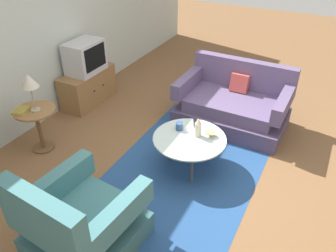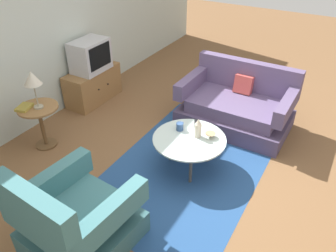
{
  "view_description": "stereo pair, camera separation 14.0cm",
  "coord_description": "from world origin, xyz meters",
  "px_view_note": "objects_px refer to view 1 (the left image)",
  "views": [
    {
      "loc": [
        -2.96,
        -1.29,
        2.68
      ],
      "look_at": [
        -0.07,
        0.21,
        0.55
      ],
      "focal_mm": 36.11,
      "sensor_mm": 36.0,
      "label": 1
    },
    {
      "loc": [
        -2.9,
        -1.41,
        2.68
      ],
      "look_at": [
        -0.07,
        0.21,
        0.55
      ],
      "focal_mm": 36.11,
      "sensor_mm": 36.0,
      "label": 2
    }
  ],
  "objects_px": {
    "couch": "(233,105)",
    "vase": "(198,128)",
    "side_table": "(37,121)",
    "table_lamp": "(29,82)",
    "armchair": "(81,225)",
    "mug": "(180,126)",
    "coffee_table": "(190,140)",
    "book": "(21,110)",
    "tv_stand": "(88,87)",
    "bowl": "(210,134)",
    "tv_remote_dark": "(196,123)",
    "television": "(85,57)"
  },
  "relations": [
    {
      "from": "coffee_table",
      "to": "book",
      "type": "distance_m",
      "value": 2.07
    },
    {
      "from": "armchair",
      "to": "vase",
      "type": "xyz_separation_m",
      "value": [
        1.6,
        -0.43,
        0.23
      ]
    },
    {
      "from": "coffee_table",
      "to": "book",
      "type": "bearing_deg",
      "value": 108.26
    },
    {
      "from": "vase",
      "to": "mug",
      "type": "relative_size",
      "value": 1.77
    },
    {
      "from": "television",
      "to": "bowl",
      "type": "relative_size",
      "value": 4.63
    },
    {
      "from": "book",
      "to": "side_table",
      "type": "bearing_deg",
      "value": -63.4
    },
    {
      "from": "couch",
      "to": "side_table",
      "type": "relative_size",
      "value": 2.6
    },
    {
      "from": "tv_stand",
      "to": "tv_remote_dark",
      "type": "xyz_separation_m",
      "value": [
        -0.45,
        -2.05,
        0.17
      ]
    },
    {
      "from": "vase",
      "to": "table_lamp",
      "type": "bearing_deg",
      "value": 108.21
    },
    {
      "from": "mug",
      "to": "tv_remote_dark",
      "type": "xyz_separation_m",
      "value": [
        0.21,
        -0.12,
        -0.04
      ]
    },
    {
      "from": "armchair",
      "to": "bowl",
      "type": "bearing_deg",
      "value": 76.36
    },
    {
      "from": "side_table",
      "to": "mug",
      "type": "height_order",
      "value": "side_table"
    },
    {
      "from": "mug",
      "to": "television",
      "type": "bearing_deg",
      "value": 71.1
    },
    {
      "from": "coffee_table",
      "to": "television",
      "type": "xyz_separation_m",
      "value": [
        0.76,
        2.09,
        0.37
      ]
    },
    {
      "from": "mug",
      "to": "coffee_table",
      "type": "bearing_deg",
      "value": -119.91
    },
    {
      "from": "armchair",
      "to": "book",
      "type": "xyz_separation_m",
      "value": [
        0.87,
        1.59,
        0.29
      ]
    },
    {
      "from": "mug",
      "to": "bowl",
      "type": "height_order",
      "value": "mug"
    },
    {
      "from": "side_table",
      "to": "tv_remote_dark",
      "type": "relative_size",
      "value": 3.3
    },
    {
      "from": "bowl",
      "to": "mug",
      "type": "bearing_deg",
      "value": 95.5
    },
    {
      "from": "coffee_table",
      "to": "book",
      "type": "height_order",
      "value": "book"
    },
    {
      "from": "table_lamp",
      "to": "bowl",
      "type": "relative_size",
      "value": 3.89
    },
    {
      "from": "armchair",
      "to": "bowl",
      "type": "height_order",
      "value": "armchair"
    },
    {
      "from": "tv_stand",
      "to": "vase",
      "type": "relative_size",
      "value": 3.94
    },
    {
      "from": "television",
      "to": "vase",
      "type": "relative_size",
      "value": 2.39
    },
    {
      "from": "television",
      "to": "vase",
      "type": "distance_m",
      "value": 2.27
    },
    {
      "from": "tv_stand",
      "to": "bowl",
      "type": "distance_m",
      "value": 2.39
    },
    {
      "from": "table_lamp",
      "to": "tv_remote_dark",
      "type": "bearing_deg",
      "value": -64.18
    },
    {
      "from": "couch",
      "to": "tv_remote_dark",
      "type": "height_order",
      "value": "couch"
    },
    {
      "from": "television",
      "to": "armchair",
      "type": "bearing_deg",
      "value": -142.91
    },
    {
      "from": "side_table",
      "to": "coffee_table",
      "type": "bearing_deg",
      "value": -73.73
    },
    {
      "from": "couch",
      "to": "vase",
      "type": "relative_size",
      "value": 6.32
    },
    {
      "from": "armchair",
      "to": "side_table",
      "type": "height_order",
      "value": "armchair"
    },
    {
      "from": "couch",
      "to": "table_lamp",
      "type": "xyz_separation_m",
      "value": [
        -1.76,
        1.96,
        0.68
      ]
    },
    {
      "from": "side_table",
      "to": "tv_stand",
      "type": "xyz_separation_m",
      "value": [
        1.3,
        0.26,
        -0.16
      ]
    },
    {
      "from": "side_table",
      "to": "vase",
      "type": "bearing_deg",
      "value": -72.07
    },
    {
      "from": "side_table",
      "to": "tv_stand",
      "type": "height_order",
      "value": "side_table"
    },
    {
      "from": "bowl",
      "to": "armchair",
      "type": "bearing_deg",
      "value": 161.19
    },
    {
      "from": "table_lamp",
      "to": "vase",
      "type": "xyz_separation_m",
      "value": [
        0.62,
        -1.89,
        -0.43
      ]
    },
    {
      "from": "bowl",
      "to": "vase",
      "type": "bearing_deg",
      "value": 114.93
    },
    {
      "from": "mug",
      "to": "side_table",
      "type": "bearing_deg",
      "value": 111.13
    },
    {
      "from": "couch",
      "to": "side_table",
      "type": "bearing_deg",
      "value": 42.22
    },
    {
      "from": "side_table",
      "to": "table_lamp",
      "type": "bearing_deg",
      "value": -93.45
    },
    {
      "from": "mug",
      "to": "tv_remote_dark",
      "type": "bearing_deg",
      "value": -30.35
    },
    {
      "from": "tv_remote_dark",
      "to": "book",
      "type": "distance_m",
      "value": 2.13
    },
    {
      "from": "armchair",
      "to": "couch",
      "type": "xyz_separation_m",
      "value": [
        2.73,
        -0.51,
        -0.03
      ]
    },
    {
      "from": "vase",
      "to": "bowl",
      "type": "height_order",
      "value": "vase"
    },
    {
      "from": "television",
      "to": "vase",
      "type": "xyz_separation_m",
      "value": [
        -0.68,
        -2.15,
        -0.23
      ]
    },
    {
      "from": "table_lamp",
      "to": "tv_remote_dark",
      "type": "xyz_separation_m",
      "value": [
        0.85,
        -1.76,
        -0.53
      ]
    },
    {
      "from": "tv_stand",
      "to": "mug",
      "type": "bearing_deg",
      "value": -108.71
    },
    {
      "from": "armchair",
      "to": "tv_remote_dark",
      "type": "height_order",
      "value": "armchair"
    }
  ]
}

